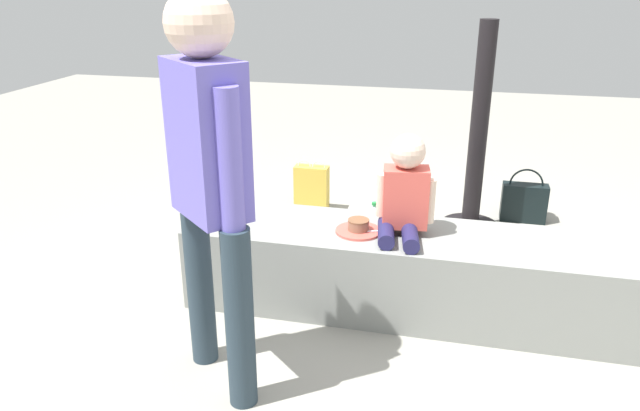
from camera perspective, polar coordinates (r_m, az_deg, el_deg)
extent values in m
plane|color=gray|center=(3.10, 10.07, -9.77)|extent=(12.00, 12.00, 0.00)
cube|color=gray|center=(3.00, 10.33, -6.42)|extent=(2.38, 0.50, 0.41)
cylinder|color=#211F4D|center=(2.82, 6.23, -2.51)|extent=(0.11, 0.26, 0.08)
cylinder|color=#211F4D|center=(2.80, 8.48, -2.84)|extent=(0.11, 0.26, 0.08)
cube|color=#DD5548|center=(2.86, 8.05, 0.78)|extent=(0.23, 0.16, 0.28)
sphere|color=beige|center=(2.79, 8.28, 5.08)|extent=(0.16, 0.16, 0.16)
cylinder|color=beige|center=(2.89, 5.83, 0.99)|extent=(0.05, 0.05, 0.21)
cylinder|color=beige|center=(2.84, 10.29, 0.39)|extent=(0.05, 0.05, 0.21)
cylinder|color=#273641|center=(2.31, -7.59, -10.63)|extent=(0.11, 0.11, 0.74)
cylinder|color=#273641|center=(2.58, -11.26, -7.18)|extent=(0.11, 0.11, 0.74)
cube|color=#695FC2|center=(2.19, -10.57, 6.09)|extent=(0.36, 0.35, 0.57)
sphere|color=beige|center=(2.12, -11.33, 16.56)|extent=(0.24, 0.24, 0.24)
cylinder|color=#695FC2|center=(2.06, -8.50, 3.75)|extent=(0.09, 0.09, 0.53)
cylinder|color=#695FC2|center=(2.35, -12.23, 5.69)|extent=(0.09, 0.09, 0.53)
cylinder|color=#E0594C|center=(2.90, 3.63, -2.41)|extent=(0.22, 0.22, 0.01)
cylinder|color=#845F47|center=(2.89, 3.65, -1.89)|extent=(0.10, 0.10, 0.05)
cylinder|color=brown|center=(2.88, 3.66, -1.41)|extent=(0.10, 0.10, 0.01)
cube|color=silver|center=(2.88, 4.79, -2.43)|extent=(0.11, 0.04, 0.00)
cube|color=gold|center=(4.22, -0.80, 1.64)|extent=(0.23, 0.10, 0.32)
torus|color=white|center=(4.18, -1.50, 3.75)|extent=(0.09, 0.01, 0.09)
torus|color=white|center=(4.16, -0.12, 3.65)|extent=(0.09, 0.01, 0.09)
cylinder|color=black|center=(4.07, 13.89, -1.88)|extent=(0.36, 0.36, 0.04)
cylinder|color=black|center=(3.87, 14.76, 7.13)|extent=(0.11, 0.11, 1.28)
cylinder|color=silver|center=(3.50, 2.54, -3.99)|extent=(0.07, 0.07, 0.18)
cone|color=silver|center=(3.45, 2.57, -2.43)|extent=(0.06, 0.06, 0.03)
cylinder|color=#268C3F|center=(3.44, 2.57, -2.06)|extent=(0.03, 0.03, 0.02)
cylinder|color=silver|center=(3.85, 5.09, -1.58)|extent=(0.08, 0.08, 0.17)
cone|color=silver|center=(3.81, 5.14, -0.16)|extent=(0.07, 0.07, 0.03)
cylinder|color=#268C3F|center=(3.80, 5.15, 0.19)|extent=(0.03, 0.03, 0.02)
cylinder|color=red|center=(3.54, 19.65, -5.64)|extent=(0.09, 0.09, 0.11)
cube|color=white|center=(4.24, 6.24, 0.17)|extent=(0.37, 0.40, 0.12)
cube|color=black|center=(4.27, 18.65, 0.25)|extent=(0.29, 0.11, 0.26)
torus|color=black|center=(4.22, 18.85, 1.88)|extent=(0.22, 0.01, 0.22)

